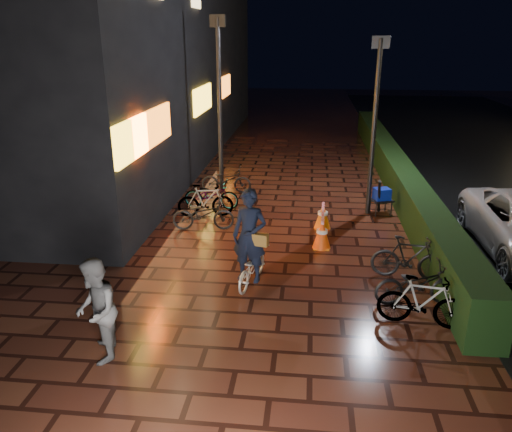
# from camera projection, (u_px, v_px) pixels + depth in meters

# --- Properties ---
(ground) EXTENTS (80.00, 80.00, 0.00)m
(ground) POSITION_uv_depth(u_px,v_px,m) (283.00, 286.00, 10.03)
(ground) COLOR #381911
(ground) RESTS_ON ground
(hedge) EXTENTS (0.70, 20.00, 1.00)m
(hedge) POSITION_uv_depth(u_px,v_px,m) (393.00, 168.00, 17.00)
(hedge) COLOR black
(hedge) RESTS_ON ground
(bystander_person) EXTENTS (0.86, 0.97, 1.67)m
(bystander_person) POSITION_uv_depth(u_px,v_px,m) (96.00, 311.00, 7.52)
(bystander_person) COLOR #525154
(bystander_person) RESTS_ON ground
(storefront_block) EXTENTS (12.09, 22.00, 9.00)m
(storefront_block) POSITION_uv_depth(u_px,v_px,m) (67.00, 42.00, 20.21)
(storefront_block) COLOR black
(storefront_block) RESTS_ON ground
(lamp_post_hedge) EXTENTS (0.46, 0.16, 4.75)m
(lamp_post_hedge) POSITION_uv_depth(u_px,v_px,m) (375.00, 121.00, 13.28)
(lamp_post_hedge) COLOR black
(lamp_post_hedge) RESTS_ON ground
(lamp_post_sf) EXTENTS (0.51, 0.22, 5.34)m
(lamp_post_sf) POSITION_uv_depth(u_px,v_px,m) (220.00, 98.00, 15.46)
(lamp_post_sf) COLOR black
(lamp_post_sf) RESTS_ON ground
(cyclist) EXTENTS (0.82, 1.49, 2.02)m
(cyclist) POSITION_uv_depth(u_px,v_px,m) (250.00, 250.00, 9.85)
(cyclist) COLOR silver
(cyclist) RESTS_ON ground
(traffic_barrier) EXTENTS (0.48, 1.73, 0.69)m
(traffic_barrier) POSITION_uv_depth(u_px,v_px,m) (322.00, 224.00, 12.34)
(traffic_barrier) COLOR #E9460C
(traffic_barrier) RESTS_ON ground
(cart_assembly) EXTENTS (0.70, 0.74, 1.08)m
(cart_assembly) POSITION_uv_depth(u_px,v_px,m) (382.00, 196.00, 13.87)
(cart_assembly) COLOR black
(cart_assembly) RESTS_ON ground
(parked_bikes_storefront) EXTENTS (1.79, 3.94, 0.93)m
(parked_bikes_storefront) POSITION_uv_depth(u_px,v_px,m) (213.00, 196.00, 14.24)
(parked_bikes_storefront) COLOR black
(parked_bikes_storefront) RESTS_ON ground
(parked_bikes_hedge) EXTENTS (1.67, 2.47, 0.93)m
(parked_bikes_hedge) POSITION_uv_depth(u_px,v_px,m) (416.00, 280.00, 9.31)
(parked_bikes_hedge) COLOR black
(parked_bikes_hedge) RESTS_ON ground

